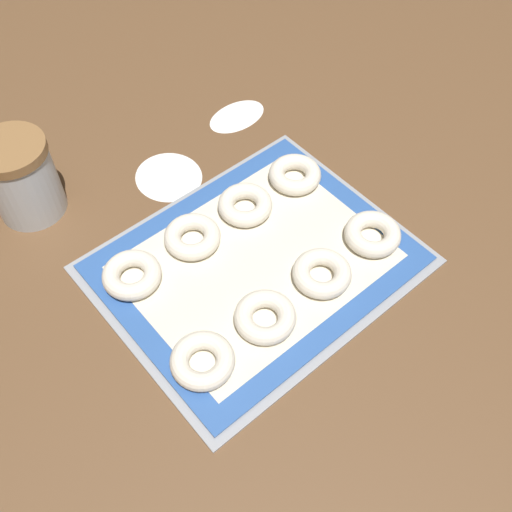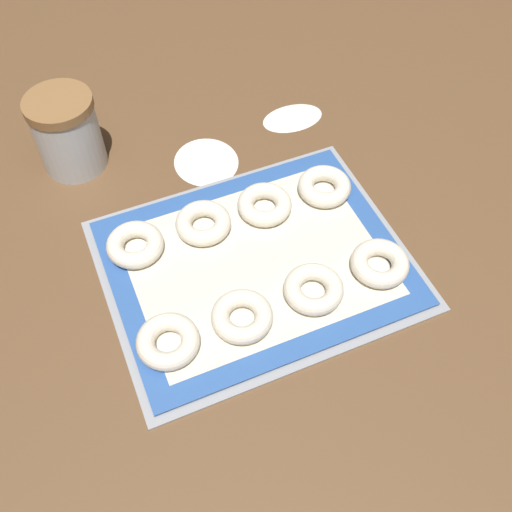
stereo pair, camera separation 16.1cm
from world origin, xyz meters
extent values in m
plane|color=brown|center=(0.00, 0.00, 0.00)|extent=(2.80, 2.80, 0.00)
cube|color=#93969B|center=(0.01, 0.01, 0.00)|extent=(0.45, 0.37, 0.01)
cube|color=#2D569E|center=(0.01, 0.01, 0.01)|extent=(0.43, 0.35, 0.00)
cube|color=beige|center=(0.01, 0.01, 0.01)|extent=(0.37, 0.28, 0.00)
torus|color=silver|center=(-0.15, -0.07, 0.02)|extent=(0.09, 0.09, 0.03)
torus|color=silver|center=(-0.05, -0.08, 0.02)|extent=(0.09, 0.09, 0.03)
torus|color=silver|center=(0.07, -0.07, 0.02)|extent=(0.09, 0.09, 0.03)
torus|color=silver|center=(0.18, -0.07, 0.02)|extent=(0.09, 0.09, 0.03)
torus|color=silver|center=(-0.15, 0.10, 0.02)|extent=(0.09, 0.09, 0.03)
torus|color=silver|center=(-0.04, 0.10, 0.02)|extent=(0.09, 0.09, 0.03)
torus|color=silver|center=(0.07, 0.10, 0.02)|extent=(0.09, 0.09, 0.03)
torus|color=silver|center=(0.17, 0.10, 0.02)|extent=(0.09, 0.09, 0.03)
cylinder|color=silver|center=(-0.19, 0.34, 0.06)|extent=(0.11, 0.11, 0.12)
cylinder|color=olive|center=(-0.19, 0.34, 0.13)|extent=(0.11, 0.11, 0.02)
ellipsoid|color=white|center=(0.21, 0.30, 0.00)|extent=(0.12, 0.07, 0.00)
ellipsoid|color=white|center=(0.02, 0.25, 0.00)|extent=(0.11, 0.12, 0.00)
camera|label=1|loc=(-0.33, -0.39, 0.75)|focal=42.00mm
camera|label=2|loc=(-0.20, -0.48, 0.75)|focal=42.00mm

